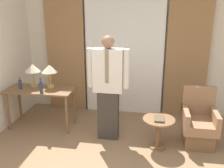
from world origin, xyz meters
TOP-DOWN VIEW (x-y plane):
  - wall_back at (0.00, 3.12)m, footprint 10.00×0.06m
  - curtain_sheer_center at (0.00, 2.99)m, footprint 1.60×0.06m
  - curtain_drape_left at (-1.25, 2.99)m, footprint 0.82×0.06m
  - curtain_drape_right at (1.25, 2.99)m, footprint 0.82×0.06m
  - desk at (-1.45, 2.03)m, footprint 1.25×0.55m
  - table_lamp_left at (-1.61, 2.15)m, footprint 0.29×0.29m
  - table_lamp_right at (-1.28, 2.15)m, footprint 0.29×0.29m
  - bottle_near_edge at (-1.79, 1.97)m, footprint 0.06×0.06m
  - bottle_by_lamp at (-1.32, 1.83)m, footprint 0.06×0.06m
  - person at (-0.13, 1.82)m, footprint 0.70×0.23m
  - armchair at (1.39, 1.89)m, footprint 0.54×0.63m
  - side_table at (0.73, 1.63)m, footprint 0.51×0.51m
  - book at (0.73, 1.60)m, footprint 0.15×0.24m

SIDE VIEW (x-z plane):
  - armchair at x=1.39m, z-range -0.13..0.81m
  - side_table at x=0.73m, z-range 0.09..0.60m
  - book at x=0.73m, z-range 0.51..0.54m
  - desk at x=-1.45m, z-range 0.27..1.03m
  - bottle_near_edge at x=-1.79m, z-range 0.74..0.96m
  - bottle_by_lamp at x=-1.32m, z-range 0.74..1.01m
  - person at x=-0.13m, z-range 0.07..1.86m
  - table_lamp_left at x=-1.61m, z-range 0.88..1.32m
  - table_lamp_right at x=-1.28m, z-range 0.88..1.32m
  - curtain_sheer_center at x=0.00m, z-range 0.00..2.58m
  - curtain_drape_left at x=-1.25m, z-range 0.00..2.58m
  - curtain_drape_right at x=1.25m, z-range 0.00..2.58m
  - wall_back at x=0.00m, z-range 0.00..2.70m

